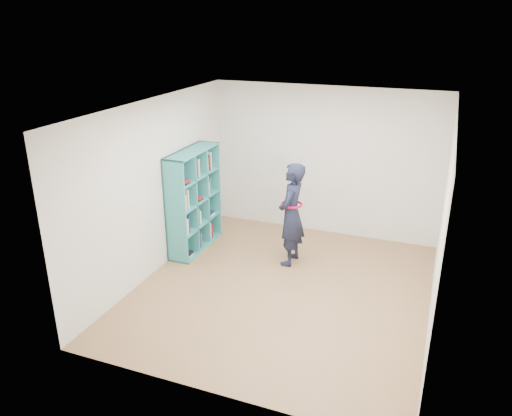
% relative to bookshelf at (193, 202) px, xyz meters
% --- Properties ---
extents(floor, '(4.50, 4.50, 0.00)m').
position_rel_bookshelf_xyz_m(floor, '(1.83, -0.81, -0.82)').
color(floor, olive).
rests_on(floor, ground).
extents(ceiling, '(4.50, 4.50, 0.00)m').
position_rel_bookshelf_xyz_m(ceiling, '(1.83, -0.81, 1.78)').
color(ceiling, white).
rests_on(ceiling, wall_back).
extents(wall_left, '(0.02, 4.50, 2.60)m').
position_rel_bookshelf_xyz_m(wall_left, '(-0.17, -0.81, 0.48)').
color(wall_left, silver).
rests_on(wall_left, floor).
extents(wall_right, '(0.02, 4.50, 2.60)m').
position_rel_bookshelf_xyz_m(wall_right, '(3.83, -0.81, 0.48)').
color(wall_right, silver).
rests_on(wall_right, floor).
extents(wall_back, '(4.00, 0.02, 2.60)m').
position_rel_bookshelf_xyz_m(wall_back, '(1.83, 1.44, 0.48)').
color(wall_back, silver).
rests_on(wall_back, floor).
extents(wall_front, '(4.00, 0.02, 2.60)m').
position_rel_bookshelf_xyz_m(wall_front, '(1.83, -3.06, 0.48)').
color(wall_front, silver).
rests_on(wall_front, floor).
extents(bookshelf, '(0.37, 1.26, 1.68)m').
position_rel_bookshelf_xyz_m(bookshelf, '(0.00, 0.00, 0.00)').
color(bookshelf, teal).
rests_on(bookshelf, floor).
extents(person, '(0.40, 0.60, 1.63)m').
position_rel_bookshelf_xyz_m(person, '(1.68, 0.05, 0.00)').
color(person, black).
rests_on(person, floor).
extents(smartphone, '(0.04, 0.10, 0.14)m').
position_rel_bookshelf_xyz_m(smartphone, '(1.54, 0.12, 0.11)').
color(smartphone, silver).
rests_on(smartphone, person).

